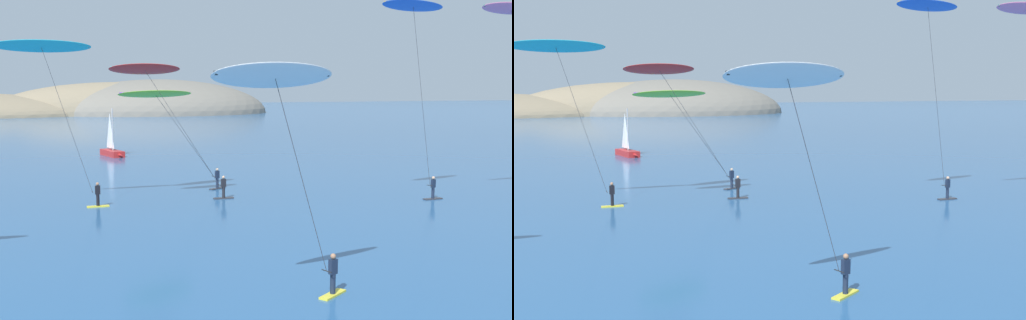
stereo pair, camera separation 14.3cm
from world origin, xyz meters
TOP-DOWN VIEW (x-y plane):
  - headland_island at (5.16, 184.81)m, footprint 136.11×48.74m
  - sailboat_far at (-4.22, 66.07)m, footprint 2.43×5.96m
  - kitesurfer_red at (-5.66, 33.01)m, footprint 9.17×2.31m
  - kitesurfer_lime at (-4.33, 36.72)m, footprint 9.15×3.94m
  - kitesurfer_cyan at (-12.50, 33.58)m, footprint 7.27×1.34m
  - kitesurfer_blue at (11.82, 27.75)m, footprint 6.26×2.72m
  - kitesurfer_white at (-5.25, 10.33)m, footprint 6.35×2.83m

SIDE VIEW (x-z plane):
  - headland_island at x=5.16m, z-range -10.43..10.43m
  - sailboat_far at x=-4.22m, z-range -2.21..3.49m
  - kitesurfer_lime at x=-4.33m, z-range 3.22..11.29m
  - kitesurfer_white at x=-5.25m, z-range 3.44..12.64m
  - kitesurfer_red at x=-5.66m, z-range 3.86..13.75m
  - kitesurfer_cyan at x=-12.50m, z-range 4.51..15.87m
  - kitesurfer_blue at x=11.82m, z-range 5.75..19.95m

